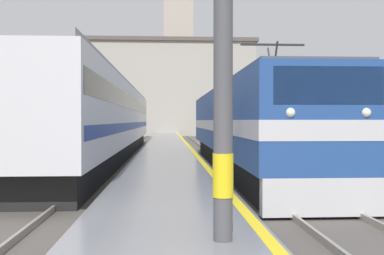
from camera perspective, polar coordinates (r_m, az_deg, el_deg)
ground_plane at (r=33.07m, az=-3.17°, el=-2.72°), size 200.00×200.00×0.00m
platform at (r=28.07m, az=-3.16°, el=-2.91°), size 3.05×140.00×0.45m
rail_track_near at (r=28.28m, az=3.56°, el=-3.27°), size 2.84×140.00×0.16m
rail_track_far at (r=28.27m, az=-9.90°, el=-3.29°), size 2.83×140.00×0.16m
locomotive_train at (r=19.22m, az=6.77°, el=0.08°), size 2.92×19.88×4.51m
passenger_train at (r=25.37m, az=-10.66°, el=1.14°), size 2.92×30.88×4.10m
clock_tower at (r=75.49m, az=-1.76°, el=12.27°), size 5.93×5.93×31.93m
station_building at (r=62.64m, az=-3.45°, el=4.96°), size 24.65×8.46×12.97m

